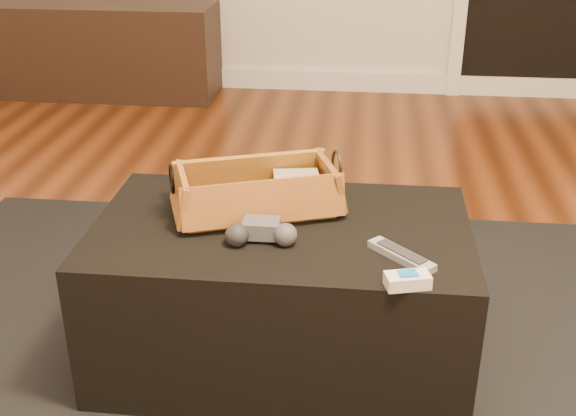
# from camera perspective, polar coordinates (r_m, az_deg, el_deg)

# --- Properties ---
(floor) EXTENTS (5.00, 5.50, 0.01)m
(floor) POSITION_cam_1_polar(r_m,az_deg,el_deg) (2.17, -3.33, -11.33)
(floor) COLOR brown
(floor) RESTS_ON ground
(baseboard) EXTENTS (5.00, 0.04, 0.12)m
(baseboard) POSITION_cam_1_polar(r_m,az_deg,el_deg) (4.62, 2.19, 10.04)
(baseboard) COLOR white
(baseboard) RESTS_ON floor
(media_cabinet) EXTENTS (1.40, 0.45, 0.55)m
(media_cabinet) POSITION_cam_1_polar(r_m,az_deg,el_deg) (4.63, -14.56, 12.03)
(media_cabinet) COLOR black
(media_cabinet) RESTS_ON floor
(area_rug) EXTENTS (2.60, 2.00, 0.01)m
(area_rug) POSITION_cam_1_polar(r_m,az_deg,el_deg) (2.10, -0.65, -12.38)
(area_rug) COLOR black
(area_rug) RESTS_ON floor
(ottoman) EXTENTS (1.00, 0.60, 0.42)m
(ottoman) POSITION_cam_1_polar(r_m,az_deg,el_deg) (2.02, -0.51, -6.66)
(ottoman) COLOR black
(ottoman) RESTS_ON area_rug
(tv_remote) EXTENTS (0.24, 0.15, 0.03)m
(tv_remote) POSITION_cam_1_polar(r_m,az_deg,el_deg) (1.96, -3.03, 0.23)
(tv_remote) COLOR black
(tv_remote) RESTS_ON wicker_basket
(cloth_bundle) EXTENTS (0.14, 0.11, 0.07)m
(cloth_bundle) POSITION_cam_1_polar(r_m,az_deg,el_deg) (2.02, 0.66, 1.80)
(cloth_bundle) COLOR tan
(cloth_bundle) RESTS_ON wicker_basket
(wicker_basket) EXTENTS (0.50, 0.37, 0.16)m
(wicker_basket) POSITION_cam_1_polar(r_m,az_deg,el_deg) (1.97, -2.49, 1.17)
(wicker_basket) COLOR #A85F26
(wicker_basket) RESTS_ON ottoman
(game_controller) EXTENTS (0.19, 0.11, 0.06)m
(game_controller) POSITION_cam_1_polar(r_m,az_deg,el_deg) (1.81, -2.12, -1.92)
(game_controller) COLOR #444448
(game_controller) RESTS_ON ottoman
(silver_remote) EXTENTS (0.16, 0.16, 0.02)m
(silver_remote) POSITION_cam_1_polar(r_m,az_deg,el_deg) (1.77, 8.95, -3.70)
(silver_remote) COLOR #9EA0A5
(silver_remote) RESTS_ON ottoman
(cream_gadget) EXTENTS (0.11, 0.08, 0.04)m
(cream_gadget) POSITION_cam_1_polar(r_m,az_deg,el_deg) (1.66, 9.43, -5.64)
(cream_gadget) COLOR silver
(cream_gadget) RESTS_ON ottoman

